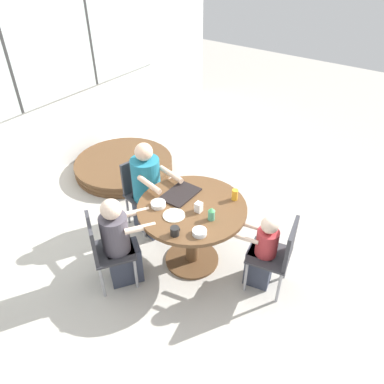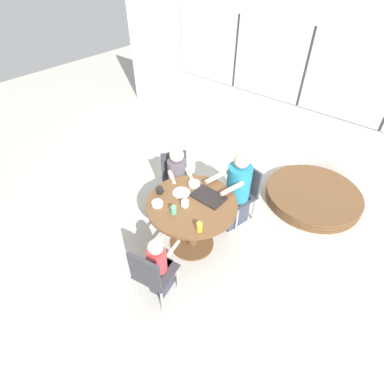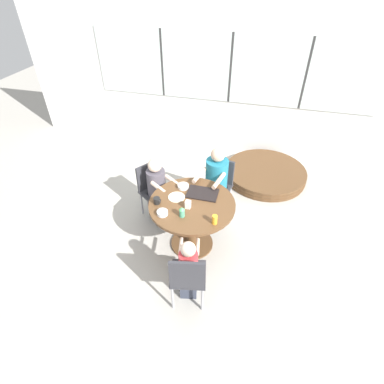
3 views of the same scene
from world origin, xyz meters
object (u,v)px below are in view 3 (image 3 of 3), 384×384
(juice_glass, at_px, (215,220))
(bowl_white_shallow, at_px, (183,186))
(sippy_cup, at_px, (182,212))
(person_man_blue_shirt, at_px, (215,186))
(chair_for_man_blue_shirt, at_px, (219,181))
(milk_carton_small, at_px, (188,204))
(chair_for_woman_green_shirt, at_px, (152,186))
(coffee_mug, at_px, (157,201))
(bowl_cereal, at_px, (162,213))
(person_woman_green_shirt, at_px, (158,192))
(chair_for_toddler, at_px, (188,276))
(folded_table_stack, at_px, (265,173))
(person_toddler, at_px, (189,270))

(juice_glass, height_order, bowl_white_shallow, juice_glass)
(sippy_cup, distance_m, juice_glass, 0.41)
(sippy_cup, bearing_deg, person_man_blue_shirt, 77.71)
(chair_for_man_blue_shirt, relative_size, juice_glass, 7.25)
(bowl_white_shallow, bearing_deg, person_man_blue_shirt, 52.20)
(juice_glass, relative_size, milk_carton_small, 1.15)
(chair_for_woman_green_shirt, xyz_separation_m, coffee_mug, (0.34, -0.65, 0.31))
(sippy_cup, xyz_separation_m, bowl_cereal, (-0.24, -0.03, -0.05))
(person_woman_green_shirt, relative_size, bowl_cereal, 7.82)
(chair_for_man_blue_shirt, bearing_deg, milk_carton_small, 89.81)
(chair_for_toddler, relative_size, bowl_white_shallow, 5.72)
(juice_glass, height_order, milk_carton_small, juice_glass)
(chair_for_toddler, distance_m, juice_glass, 0.72)
(chair_for_man_blue_shirt, bearing_deg, folded_table_stack, -111.85)
(person_man_blue_shirt, distance_m, person_toddler, 1.51)
(chair_for_man_blue_shirt, bearing_deg, coffee_mug, 70.92)
(milk_carton_small, bearing_deg, juice_glass, -26.77)
(sippy_cup, bearing_deg, milk_carton_small, 80.25)
(juice_glass, xyz_separation_m, milk_carton_small, (-0.38, 0.19, -0.01))
(person_woman_green_shirt, relative_size, milk_carton_small, 10.25)
(chair_for_woman_green_shirt, relative_size, chair_for_man_blue_shirt, 1.00)
(chair_for_woman_green_shirt, height_order, folded_table_stack, chair_for_woman_green_shirt)
(milk_carton_small, bearing_deg, chair_for_man_blue_shirt, 77.24)
(chair_for_woman_green_shirt, distance_m, juice_glass, 1.43)
(person_man_blue_shirt, height_order, sippy_cup, person_man_blue_shirt)
(chair_for_man_blue_shirt, bearing_deg, chair_for_woman_green_shirt, 34.08)
(person_man_blue_shirt, distance_m, coffee_mug, 1.09)
(chair_for_woman_green_shirt, height_order, chair_for_man_blue_shirt, same)
(chair_for_toddler, height_order, bowl_cereal, chair_for_toddler)
(person_toddler, distance_m, bowl_white_shallow, 1.16)
(chair_for_toddler, xyz_separation_m, milk_carton_small, (-0.22, 0.81, 0.31))
(chair_for_woman_green_shirt, distance_m, person_woman_green_shirt, 0.17)
(person_toddler, bearing_deg, chair_for_man_blue_shirt, 76.71)
(person_toddler, height_order, sippy_cup, sippy_cup)
(person_man_blue_shirt, bearing_deg, chair_for_toddler, 103.35)
(chair_for_toddler, height_order, milk_carton_small, milk_carton_small)
(person_toddler, xyz_separation_m, sippy_cup, (-0.21, 0.49, 0.43))
(person_toddler, height_order, bowl_white_shallow, person_toddler)
(bowl_white_shallow, relative_size, bowl_cereal, 1.12)
(sippy_cup, relative_size, bowl_cereal, 1.04)
(sippy_cup, bearing_deg, folded_table_stack, 66.50)
(sippy_cup, distance_m, milk_carton_small, 0.17)
(person_man_blue_shirt, relative_size, bowl_white_shallow, 7.73)
(person_woman_green_shirt, height_order, juice_glass, person_woman_green_shirt)
(person_toddler, distance_m, juice_glass, 0.66)
(person_man_blue_shirt, xyz_separation_m, milk_carton_small, (-0.19, -0.85, 0.31))
(bowl_white_shallow, distance_m, bowl_cereal, 0.59)
(coffee_mug, distance_m, sippy_cup, 0.41)
(chair_for_toddler, bearing_deg, folded_table_stack, 64.23)
(person_man_blue_shirt, bearing_deg, person_toddler, 102.21)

